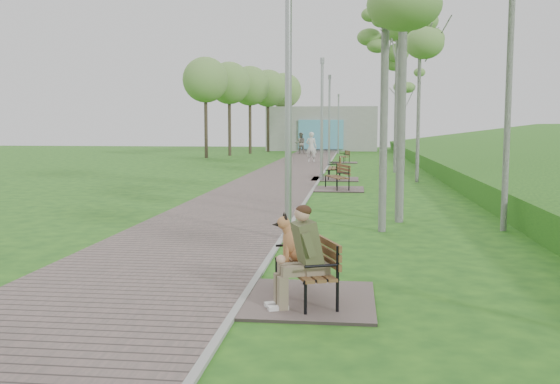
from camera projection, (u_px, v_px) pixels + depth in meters
The scene contains 20 objects.
ground at pixel (237, 311), 7.78m from camera, with size 120.00×120.00×0.00m, color #21521B.
walkway at pixel (285, 174), 29.22m from camera, with size 3.50×67.00×0.04m, color #655752.
kerb at pixel (323, 175), 29.01m from camera, with size 0.10×67.00×0.05m, color #999993.
building_north at pixel (322, 129), 58.08m from camera, with size 10.00×5.20×4.00m.
bench_main at pixel (301, 270), 8.12m from camera, with size 1.75×1.94×1.52m.
bench_second at pixel (337, 184), 22.39m from camera, with size 1.85×2.05×1.13m.
bench_third at pixel (334, 174), 26.58m from camera, with size 1.97×2.19×1.21m.
bench_far at pixel (344, 160), 38.45m from camera, with size 1.54×1.71×0.94m.
lamp_post_near at pixel (288, 106), 12.20m from camera, with size 0.22×0.22×5.73m.
lamp_post_second at pixel (322, 124), 25.95m from camera, with size 0.20×0.20×5.08m.
lamp_post_third at pixel (329, 124), 34.73m from camera, with size 0.20×0.20×5.09m.
lamp_post_far at pixel (338, 126), 51.01m from camera, with size 0.19×0.19×4.86m.
pedestrian_near at pixel (311, 147), 38.97m from camera, with size 0.69×0.46×1.91m, color silver.
pedestrian_far at pixel (300, 143), 49.91m from camera, with size 0.84×0.66×1.74m, color gray.
birch_mid_c at pixel (421, 20), 24.69m from camera, with size 2.33×2.33×8.23m.
birch_far_a at pixel (398, 16), 29.75m from camera, with size 2.49×2.49×9.54m.
birch_far_b at pixel (406, 7), 29.51m from camera, with size 2.64×2.64×10.04m.
birch_far_c at pixel (403, 38), 43.57m from camera, with size 2.65×2.65×10.71m.
birch_distant_a at pixel (386, 27), 42.81m from camera, with size 2.97×2.97×11.51m.
birch_distant_b at pixel (405, 79), 54.11m from camera, with size 2.43×2.43×8.03m.
Camera 1 is at (1.42, -7.47, 2.30)m, focal length 40.00 mm.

